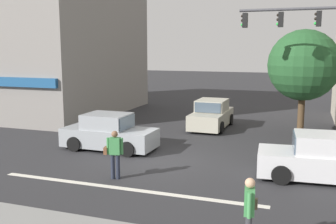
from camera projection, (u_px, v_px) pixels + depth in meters
The scene contains 11 objects.
ground_plane at pixel (162, 160), 15.70m from camera, with size 120.00×120.00×0.00m, color #2B2B2D.
lane_marking_stripe at pixel (124, 189), 12.44m from camera, with size 9.00×0.24×0.01m, color silver.
building_left_block at pixel (44, 42), 27.16m from camera, with size 10.62×11.84×9.66m.
street_tree at pixel (304, 65), 18.89m from camera, with size 3.43×3.43×5.31m.
utility_pole_near_left at pixel (35, 59), 21.56m from camera, with size 1.40×0.22×7.36m.
traffic_light_mast at pixel (327, 51), 15.47m from camera, with size 4.89×0.26×6.20m.
sedan_crossing_leftbound at pixel (211, 115), 21.89m from camera, with size 1.91×4.12×1.58m.
sedan_crossing_center at pixel (321, 159), 13.20m from camera, with size 4.22×2.13×1.58m.
sedan_approaching_near at pixel (109, 133), 17.22m from camera, with size 4.12×1.92×1.58m.
pedestrian_foreground_with_bag at pixel (249, 210), 8.49m from camera, with size 0.29×0.68×1.67m.
pedestrian_mid_crossing at pixel (114, 152), 13.25m from camera, with size 0.69×0.33×1.67m.
Camera 1 is at (5.26, -14.26, 4.40)m, focal length 42.00 mm.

